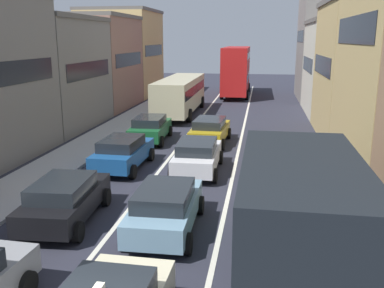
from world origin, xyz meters
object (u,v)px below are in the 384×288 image
(wagon_left_lane_second, at_px, (65,199))
(sedan_left_lane_fourth, at_px, (150,128))
(hatchback_centre_lane_third, at_px, (197,155))
(bus_mid_queue_primary, at_px, (180,93))
(bus_far_queue_secondary, at_px, (236,69))
(sedan_left_lane_third, at_px, (123,152))
(coupe_centre_lane_fourth, at_px, (210,130))
(sedan_right_lane_behind_truck, at_px, (275,174))
(removalist_box_truck, at_px, (296,218))
(sedan_centre_lane_second, at_px, (165,207))

(wagon_left_lane_second, height_order, sedan_left_lane_fourth, same)
(hatchback_centre_lane_third, xyz_separation_m, bus_mid_queue_primary, (-3.62, 14.96, 0.96))
(bus_far_queue_secondary, bearing_deg, bus_mid_queue_primary, 163.26)
(sedan_left_lane_third, bearing_deg, coupe_centre_lane_fourth, -30.36)
(sedan_right_lane_behind_truck, distance_m, bus_mid_queue_primary, 18.63)
(coupe_centre_lane_fourth, xyz_separation_m, bus_far_queue_secondary, (0.15, 21.88, 2.03))
(removalist_box_truck, height_order, coupe_centre_lane_fourth, removalist_box_truck)
(hatchback_centre_lane_third, distance_m, coupe_centre_lane_fourth, 5.57)
(sedan_left_lane_third, bearing_deg, sedan_left_lane_fourth, 2.67)
(sedan_left_lane_third, height_order, sedan_left_lane_fourth, same)
(sedan_left_lane_third, distance_m, coupe_centre_lane_fourth, 6.52)
(sedan_centre_lane_second, bearing_deg, hatchback_centre_lane_third, -1.90)
(removalist_box_truck, xyz_separation_m, wagon_left_lane_second, (-7.14, 3.14, -1.18))
(hatchback_centre_lane_third, xyz_separation_m, coupe_centre_lane_fourth, (-0.10, 5.57, 0.00))
(removalist_box_truck, bearing_deg, sedan_centre_lane_second, 51.77)
(removalist_box_truck, relative_size, bus_mid_queue_primary, 0.73)
(coupe_centre_lane_fourth, distance_m, bus_far_queue_secondary, 21.98)
(sedan_centre_lane_second, xyz_separation_m, sedan_left_lane_third, (-3.44, 6.30, 0.00))
(removalist_box_truck, distance_m, sedan_left_lane_fourth, 16.61)
(sedan_centre_lane_second, xyz_separation_m, sedan_left_lane_fourth, (-3.58, 11.91, 0.00))
(wagon_left_lane_second, xyz_separation_m, sedan_left_lane_third, (-0.01, 6.12, 0.00))
(sedan_centre_lane_second, relative_size, bus_far_queue_secondary, 0.41)
(removalist_box_truck, height_order, bus_far_queue_secondary, bus_far_queue_secondary)
(wagon_left_lane_second, distance_m, hatchback_centre_lane_third, 7.04)
(sedan_centre_lane_second, xyz_separation_m, sedan_right_lane_behind_truck, (3.47, 4.00, 0.00))
(sedan_right_lane_behind_truck, height_order, bus_far_queue_secondary, bus_far_queue_secondary)
(sedan_right_lane_behind_truck, bearing_deg, wagon_left_lane_second, 119.39)
(sedan_centre_lane_second, relative_size, sedan_left_lane_fourth, 0.99)
(sedan_centre_lane_second, xyz_separation_m, hatchback_centre_lane_third, (0.08, 6.28, 0.00))
(hatchback_centre_lane_third, height_order, sedan_right_lane_behind_truck, same)
(bus_far_queue_secondary, bearing_deg, removalist_box_truck, -174.80)
(sedan_left_lane_fourth, xyz_separation_m, bus_mid_queue_primary, (0.04, 9.33, 0.96))
(hatchback_centre_lane_third, distance_m, bus_mid_queue_primary, 15.42)
(sedan_left_lane_third, bearing_deg, wagon_left_lane_second, -178.68)
(hatchback_centre_lane_third, bearing_deg, removalist_box_truck, -159.19)
(hatchback_centre_lane_third, xyz_separation_m, sedan_left_lane_third, (-3.52, 0.02, 0.00))
(coupe_centre_lane_fourth, bearing_deg, sedan_right_lane_behind_truck, -153.54)
(bus_far_queue_secondary, bearing_deg, sedan_right_lane_behind_truck, -173.98)
(sedan_left_lane_fourth, height_order, bus_mid_queue_primary, bus_mid_queue_primary)
(sedan_centre_lane_second, bearing_deg, removalist_box_truck, -129.76)
(coupe_centre_lane_fourth, height_order, bus_mid_queue_primary, bus_mid_queue_primary)
(sedan_right_lane_behind_truck, bearing_deg, sedan_centre_lane_second, 139.45)
(bus_mid_queue_primary, bearing_deg, sedan_centre_lane_second, -170.85)
(sedan_right_lane_behind_truck, relative_size, bus_far_queue_secondary, 0.41)
(hatchback_centre_lane_third, bearing_deg, sedan_right_lane_behind_truck, -124.58)
(removalist_box_truck, relative_size, sedan_centre_lane_second, 1.78)
(sedan_left_lane_fourth, bearing_deg, sedan_centre_lane_second, -165.49)
(sedan_centre_lane_second, height_order, bus_mid_queue_primary, bus_mid_queue_primary)
(removalist_box_truck, bearing_deg, wagon_left_lane_second, 66.60)
(sedan_left_lane_third, distance_m, bus_mid_queue_primary, 14.97)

